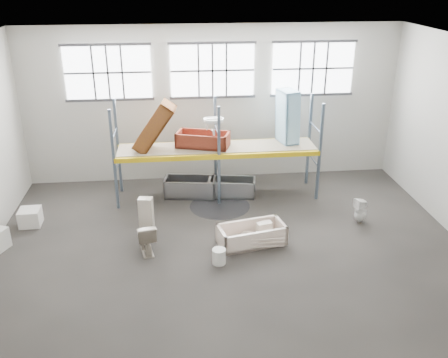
{
  "coord_description": "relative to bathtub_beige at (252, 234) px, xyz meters",
  "views": [
    {
      "loc": [
        -1.24,
        -10.31,
        6.56
      ],
      "look_at": [
        0.0,
        1.5,
        1.4
      ],
      "focal_mm": 39.23,
      "sensor_mm": 36.0,
      "label": 1
    }
  ],
  "objects": [
    {
      "name": "sink_in_tub",
      "position": [
        -0.07,
        0.06,
        -0.09
      ],
      "size": [
        0.49,
        0.49,
        0.14
      ],
      "primitive_type": "imported",
      "rotation": [
        0.0,
        0.0,
        -0.24
      ],
      "color": "beige",
      "rests_on": "bathtub_beige"
    },
    {
      "name": "cistern_spare",
      "position": [
        0.36,
        0.19,
        0.03
      ],
      "size": [
        0.43,
        0.29,
        0.38
      ],
      "primitive_type": "cube",
      "rotation": [
        0.0,
        0.0,
        0.27
      ],
      "color": "beige",
      "rests_on": "bathtub_beige"
    },
    {
      "name": "steel_tub_right",
      "position": [
        -0.16,
        2.94,
        0.01
      ],
      "size": [
        1.54,
        0.92,
        0.53
      ],
      "primitive_type": null,
      "rotation": [
        0.0,
        0.0,
        -0.18
      ],
      "color": "#AEB2B6",
      "rests_on": "floor"
    },
    {
      "name": "window_left",
      "position": [
        -3.81,
        4.44,
        3.35
      ],
      "size": [
        2.6,
        0.04,
        1.6
      ],
      "primitive_type": "cube",
      "color": "white",
      "rests_on": "wall_back"
    },
    {
      "name": "wall_back",
      "position": [
        -0.61,
        4.55,
        2.25
      ],
      "size": [
        12.0,
        0.1,
        5.0
      ],
      "primitive_type": "cube",
      "color": "#B4B1A6",
      "rests_on": "ground"
    },
    {
      "name": "bathtub_beige",
      "position": [
        0.0,
        0.0,
        0.0
      ],
      "size": [
        1.83,
        1.14,
        0.5
      ],
      "primitive_type": null,
      "rotation": [
        0.0,
        0.0,
        0.21
      ],
      "color": "#F2D9C9",
      "rests_on": "floor"
    },
    {
      "name": "rack_beam_back",
      "position": [
        -0.61,
        3.6,
        1.25
      ],
      "size": [
        6.0,
        0.1,
        0.14
      ],
      "primitive_type": "cube",
      "color": "yellow",
      "rests_on": "floor"
    },
    {
      "name": "rack_upright_ra",
      "position": [
        2.39,
        2.4,
        1.25
      ],
      "size": [
        0.08,
        0.08,
        3.0
      ],
      "primitive_type": "cube",
      "color": "slate",
      "rests_on": "floor"
    },
    {
      "name": "sink_on_shelf",
      "position": [
        -0.73,
        2.68,
        1.85
      ],
      "size": [
        0.66,
        0.55,
        0.53
      ],
      "primitive_type": "imported",
      "rotation": [
        0.0,
        0.0,
        0.17
      ],
      "color": "silver",
      "rests_on": "rust_tub_flat"
    },
    {
      "name": "rack_upright_ma",
      "position": [
        -0.61,
        2.4,
        1.25
      ],
      "size": [
        0.08,
        0.08,
        3.0
      ],
      "primitive_type": "cube",
      "color": "slate",
      "rests_on": "floor"
    },
    {
      "name": "wall_front",
      "position": [
        -0.61,
        -5.55,
        2.25
      ],
      "size": [
        12.0,
        0.1,
        5.0
      ],
      "primitive_type": "cube",
      "color": "#A3A198",
      "rests_on": "ground"
    },
    {
      "name": "rack_upright_mb",
      "position": [
        -0.61,
        3.6,
        1.25
      ],
      "size": [
        0.08,
        0.08,
        3.0
      ],
      "primitive_type": "cube",
      "color": "slate",
      "rests_on": "floor"
    },
    {
      "name": "toilet_beige",
      "position": [
        -2.68,
        -0.14,
        0.16
      ],
      "size": [
        0.61,
        0.88,
        0.83
      ],
      "primitive_type": "imported",
      "rotation": [
        0.0,
        0.0,
        3.33
      ],
      "color": "beige",
      "rests_on": "floor"
    },
    {
      "name": "window_right",
      "position": [
        2.59,
        4.44,
        3.35
      ],
      "size": [
        2.6,
        0.04,
        1.6
      ],
      "primitive_type": "cube",
      "color": "white",
      "rests_on": "wall_back"
    },
    {
      "name": "rust_tub_flat",
      "position": [
        -1.03,
        3.06,
        1.57
      ],
      "size": [
        1.7,
        1.16,
        0.44
      ],
      "primitive_type": null,
      "rotation": [
        0.0,
        0.0,
        -0.31
      ],
      "color": "brown",
      "rests_on": "shelf_deck"
    },
    {
      "name": "rack_upright_la",
      "position": [
        -3.61,
        2.4,
        1.25
      ],
      "size": [
        0.08,
        0.08,
        3.0
      ],
      "primitive_type": "cube",
      "color": "slate",
      "rests_on": "floor"
    },
    {
      "name": "rack_upright_lb",
      "position": [
        -3.61,
        3.6,
        1.25
      ],
      "size": [
        0.08,
        0.08,
        3.0
      ],
      "primitive_type": "cube",
      "color": "slate",
      "rests_on": "floor"
    },
    {
      "name": "cistern_tall",
      "position": [
        -2.68,
        0.64,
        0.31
      ],
      "size": [
        0.39,
        0.29,
        1.11
      ],
      "primitive_type": "cube",
      "rotation": [
        0.0,
        0.0,
        -0.18
      ],
      "color": "beige",
      "rests_on": "floor"
    },
    {
      "name": "rack_beam_front",
      "position": [
        -0.61,
        2.4,
        1.25
      ],
      "size": [
        6.0,
        0.1,
        0.14
      ],
      "primitive_type": "cube",
      "color": "yellow",
      "rests_on": "floor"
    },
    {
      "name": "window_mid",
      "position": [
        -0.61,
        4.44,
        3.35
      ],
      "size": [
        2.6,
        0.04,
        1.6
      ],
      "primitive_type": "cube",
      "color": "white",
      "rests_on": "wall_back"
    },
    {
      "name": "blue_tub_upright",
      "position": [
        1.56,
        3.21,
        2.15
      ],
      "size": [
        0.68,
        0.87,
        1.65
      ],
      "primitive_type": null,
      "rotation": [
        0.0,
        1.54,
        0.23
      ],
      "color": "#99D1F0",
      "rests_on": "shelf_deck"
    },
    {
      "name": "carton_far",
      "position": [
        -5.91,
        1.6,
        -0.02
      ],
      "size": [
        0.58,
        0.58,
        0.47
      ],
      "primitive_type": "cube",
      "rotation": [
        0.0,
        0.0,
        0.04
      ],
      "color": "silver",
      "rests_on": "floor"
    },
    {
      "name": "toilet_white",
      "position": [
        3.18,
        0.8,
        0.11
      ],
      "size": [
        0.4,
        0.39,
        0.72
      ],
      "primitive_type": "imported",
      "rotation": [
        0.0,
        0.0,
        -1.33
      ],
      "color": "white",
      "rests_on": "floor"
    },
    {
      "name": "rack_upright_rb",
      "position": [
        2.39,
        3.6,
        1.25
      ],
      "size": [
        0.08,
        0.08,
        3.0
      ],
      "primitive_type": "cube",
      "color": "slate",
      "rests_on": "floor"
    },
    {
      "name": "wet_patch",
      "position": [
        -0.61,
        2.2,
        -0.25
      ],
      "size": [
        1.8,
        1.8,
        0.0
      ],
      "primitive_type": "cylinder",
      "color": "black",
      "rests_on": "floor"
    },
    {
      "name": "shelf_deck",
      "position": [
        -0.61,
        3.0,
        1.33
      ],
      "size": [
        5.9,
        1.1,
        0.03
      ],
      "primitive_type": "cube",
      "color": "gray",
      "rests_on": "floor"
    },
    {
      "name": "floor",
      "position": [
        -0.61,
        -0.5,
        -0.3
      ],
      "size": [
        12.0,
        10.0,
        0.1
      ],
      "primitive_type": "cube",
      "color": "#433E3A",
      "rests_on": "ground"
    },
    {
      "name": "bucket",
      "position": [
        -0.92,
        -0.85,
        -0.06
      ],
      "size": [
        0.36,
        0.36,
        0.38
      ],
      "primitive_type": "cylinder",
      "rotation": [
        0.0,
        0.0,
        0.09
      ],
      "color": "white",
      "rests_on": "floor"
    },
    {
      "name": "ceiling",
      "position": [
        -0.61,
        -0.5,
        4.8
      ],
      "size": [
        12.0,
        10.0,
        0.1
      ],
      "primitive_type": "cube",
      "color": "silver",
      "rests_on": "ground"
    },
    {
      "name": "steel_tub_left",
      "position": [
        -1.45,
        3.04,
        0.04
      ],
      "size": [
        1.66,
        0.96,
        0.57
      ],
      "primitive_type": null,
      "rotation": [
        0.0,
        0.0,
        -0.15
      ],
      "color": "#A4A5AB",
      "rests_on": "floor"
    },
    {
      "name": "rust_tub_tilted",
      "position": [
        -2.43,
        2.92,
        2.05
      ],
      "size": [
        1.38,
        0.91,
        1.57
      ],
      "primitive_type": null,
      "rotation": [
        0.0,
        -0.96,
        -0.13
      ],
      "color": "brown",
      "rests_on": "shelf_deck"
    }
  ]
}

